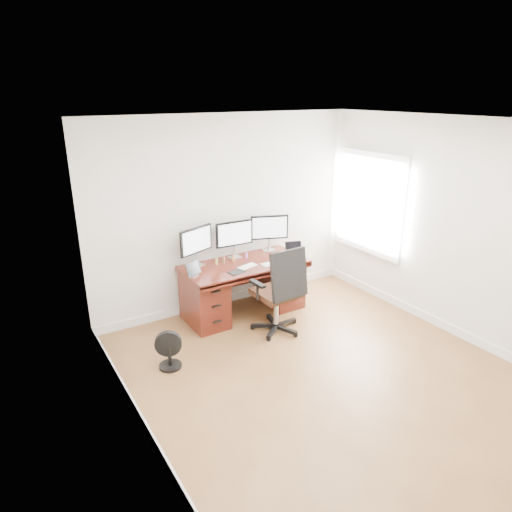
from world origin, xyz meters
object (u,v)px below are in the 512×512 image
office_chair (279,305)px  floor_fan (169,351)px  monitor_center (234,235)px  desk (244,286)px  keyboard (248,266)px

office_chair → floor_fan: size_ratio=2.62×
office_chair → monitor_center: 1.19m
floor_fan → monitor_center: size_ratio=0.81×
desk → monitor_center: (-0.00, 0.24, 0.68)m
office_chair → keyboard: (-0.14, 0.55, 0.37)m
office_chair → desk: bearing=95.9°
monitor_center → desk: bearing=-87.2°
keyboard → desk: bearing=63.7°
desk → keyboard: keyboard is taller
desk → floor_fan: bearing=-151.9°
floor_fan → keyboard: 1.59m
floor_fan → keyboard: (1.37, 0.58, 0.54)m
floor_fan → keyboard: size_ratio=1.64×
monitor_center → keyboard: (-0.03, -0.40, -0.33)m
desk → office_chair: bearing=-81.3°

